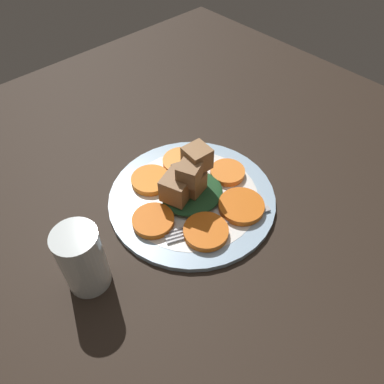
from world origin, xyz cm
name	(u,v)px	position (x,y,z in cm)	size (l,w,h in cm)	color
table_slab	(192,203)	(0.00, 0.00, 1.00)	(120.00, 120.00, 2.00)	black
plate	(192,198)	(0.00, 0.00, 2.52)	(29.64, 29.64, 1.05)	#99B7D1
carrot_slice_0	(241,206)	(4.24, -7.88, 3.67)	(7.90, 7.90, 1.14)	#D66114
carrot_slice_1	(228,172)	(8.48, -0.61, 3.67)	(6.45, 6.45, 1.14)	orange
carrot_slice_2	(182,162)	(4.15, 7.36, 3.67)	(7.27, 7.27, 1.14)	orange
carrot_slice_3	(151,180)	(-3.26, 7.61, 3.67)	(7.10, 7.10, 1.14)	orange
carrot_slice_4	(154,221)	(-8.81, -0.14, 3.67)	(7.03, 7.03, 1.14)	#D56013
carrot_slice_5	(206,231)	(-3.95, -7.55, 3.67)	(7.40, 7.40, 1.14)	#D76215
center_pile	(189,183)	(-0.40, 0.43, 6.44)	(11.57, 10.23, 9.57)	#1E4723
fork	(216,224)	(-1.37, -7.39, 3.30)	(17.85, 8.99, 0.40)	#B2B2B7
water_glass	(82,259)	(-22.14, -1.20, 7.66)	(6.41, 6.41, 11.33)	silver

